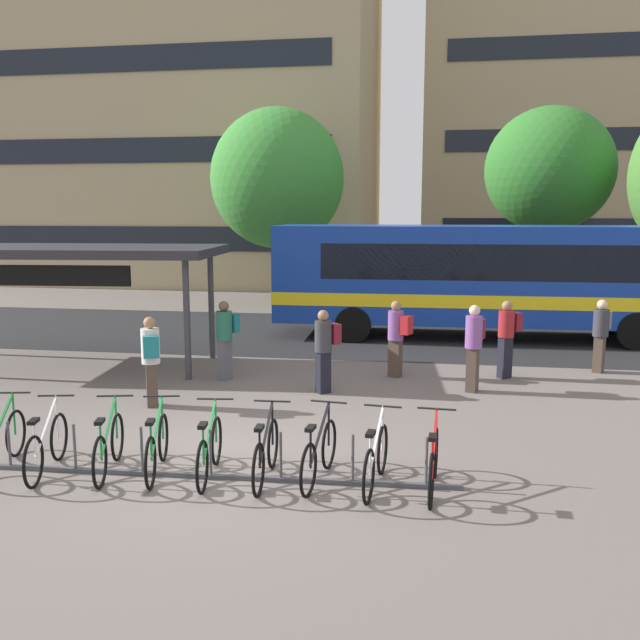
{
  "coord_description": "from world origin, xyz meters",
  "views": [
    {
      "loc": [
        2.85,
        -9.22,
        3.64
      ],
      "look_at": [
        0.67,
        4.49,
        1.4
      ],
      "focal_mm": 38.45,
      "sensor_mm": 36.0,
      "label": 1
    }
  ],
  "objects_px": {
    "commuter_grey_pack_5": "(601,331)",
    "street_tree_0": "(549,170)",
    "parked_bicycle_white_1": "(47,447)",
    "commuter_teal_pack_1": "(151,356)",
    "city_bus": "(486,276)",
    "parked_bicycle_green_4": "(210,451)",
    "street_tree_1": "(277,179)",
    "commuter_maroon_pack_3": "(325,345)",
    "parked_bicycle_green_2": "(109,447)",
    "parked_bicycle_black_6": "(319,454)",
    "parked_bicycle_white_7": "(376,460)",
    "commuter_red_pack_0": "(397,334)",
    "commuter_teal_pack_2": "(226,334)",
    "parked_bicycle_green_3": "(157,447)",
    "commuter_maroon_pack_6": "(474,342)",
    "commuter_maroon_pack_4": "(507,333)",
    "parked_bicycle_black_5": "(266,454)",
    "parked_bicycle_green_0": "(1,443)",
    "parked_bicycle_red_8": "(434,464)",
    "transit_shelter": "(62,254)"
  },
  "relations": [
    {
      "from": "parked_bicycle_black_5",
      "to": "commuter_teal_pack_1",
      "type": "distance_m",
      "value": 4.33
    },
    {
      "from": "street_tree_0",
      "to": "commuter_maroon_pack_3",
      "type": "bearing_deg",
      "value": -114.34
    },
    {
      "from": "parked_bicycle_black_5",
      "to": "commuter_maroon_pack_3",
      "type": "height_order",
      "value": "commuter_maroon_pack_3"
    },
    {
      "from": "parked_bicycle_green_4",
      "to": "parked_bicycle_green_2",
      "type": "bearing_deg",
      "value": 85.25
    },
    {
      "from": "commuter_teal_pack_1",
      "to": "commuter_maroon_pack_3",
      "type": "xyz_separation_m",
      "value": [
        3.03,
        1.5,
        -0.0
      ]
    },
    {
      "from": "commuter_maroon_pack_4",
      "to": "commuter_maroon_pack_3",
      "type": "bearing_deg",
      "value": -11.9
    },
    {
      "from": "city_bus",
      "to": "parked_bicycle_green_3",
      "type": "bearing_deg",
      "value": 63.76
    },
    {
      "from": "parked_bicycle_green_4",
      "to": "street_tree_1",
      "type": "relative_size",
      "value": 0.23
    },
    {
      "from": "city_bus",
      "to": "parked_bicycle_black_5",
      "type": "distance_m",
      "value": 11.92
    },
    {
      "from": "commuter_red_pack_0",
      "to": "transit_shelter",
      "type": "bearing_deg",
      "value": 24.67
    },
    {
      "from": "parked_bicycle_white_7",
      "to": "commuter_maroon_pack_6",
      "type": "relative_size",
      "value": 0.97
    },
    {
      "from": "city_bus",
      "to": "parked_bicycle_green_2",
      "type": "relative_size",
      "value": 7.14
    },
    {
      "from": "street_tree_0",
      "to": "parked_bicycle_white_7",
      "type": "bearing_deg",
      "value": -104.97
    },
    {
      "from": "parked_bicycle_white_7",
      "to": "commuter_red_pack_0",
      "type": "relative_size",
      "value": 1.02
    },
    {
      "from": "commuter_grey_pack_5",
      "to": "street_tree_0",
      "type": "relative_size",
      "value": 0.22
    },
    {
      "from": "commuter_maroon_pack_3",
      "to": "commuter_grey_pack_5",
      "type": "xyz_separation_m",
      "value": [
        5.88,
        2.74,
        -0.02
      ]
    },
    {
      "from": "parked_bicycle_black_6",
      "to": "commuter_teal_pack_2",
      "type": "distance_m",
      "value": 6.07
    },
    {
      "from": "parked_bicycle_green_2",
      "to": "parked_bicycle_black_6",
      "type": "distance_m",
      "value": 2.94
    },
    {
      "from": "city_bus",
      "to": "transit_shelter",
      "type": "relative_size",
      "value": 1.63
    },
    {
      "from": "parked_bicycle_green_4",
      "to": "street_tree_0",
      "type": "relative_size",
      "value": 0.23
    },
    {
      "from": "parked_bicycle_white_7",
      "to": "commuter_red_pack_0",
      "type": "height_order",
      "value": "commuter_red_pack_0"
    },
    {
      "from": "commuter_maroon_pack_6",
      "to": "street_tree_1",
      "type": "distance_m",
      "value": 14.17
    },
    {
      "from": "parked_bicycle_red_8",
      "to": "parked_bicycle_green_3",
      "type": "bearing_deg",
      "value": 92.95
    },
    {
      "from": "parked_bicycle_green_2",
      "to": "commuter_maroon_pack_3",
      "type": "height_order",
      "value": "commuter_maroon_pack_3"
    },
    {
      "from": "parked_bicycle_green_0",
      "to": "street_tree_1",
      "type": "bearing_deg",
      "value": -12.03
    },
    {
      "from": "parked_bicycle_white_1",
      "to": "parked_bicycle_black_6",
      "type": "bearing_deg",
      "value": -97.11
    },
    {
      "from": "parked_bicycle_green_3",
      "to": "commuter_grey_pack_5",
      "type": "height_order",
      "value": "commuter_grey_pack_5"
    },
    {
      "from": "parked_bicycle_green_3",
      "to": "commuter_maroon_pack_6",
      "type": "bearing_deg",
      "value": -53.95
    },
    {
      "from": "parked_bicycle_white_7",
      "to": "transit_shelter",
      "type": "xyz_separation_m",
      "value": [
        -7.73,
        6.05,
        2.25
      ]
    },
    {
      "from": "parked_bicycle_white_1",
      "to": "commuter_teal_pack_1",
      "type": "distance_m",
      "value": 3.39
    },
    {
      "from": "commuter_maroon_pack_3",
      "to": "parked_bicycle_black_6",
      "type": "bearing_deg",
      "value": 55.44
    },
    {
      "from": "city_bus",
      "to": "commuter_red_pack_0",
      "type": "xyz_separation_m",
      "value": [
        -2.25,
        -5.08,
        -0.81
      ]
    },
    {
      "from": "parked_bicycle_red_8",
      "to": "commuter_maroon_pack_3",
      "type": "distance_m",
      "value": 5.15
    },
    {
      "from": "commuter_red_pack_0",
      "to": "street_tree_1",
      "type": "xyz_separation_m",
      "value": [
        -5.08,
        10.97,
        3.83
      ]
    },
    {
      "from": "commuter_grey_pack_5",
      "to": "commuter_maroon_pack_6",
      "type": "xyz_separation_m",
      "value": [
        -2.93,
        -2.17,
        0.07
      ]
    },
    {
      "from": "parked_bicycle_green_4",
      "to": "parked_bicycle_red_8",
      "type": "bearing_deg",
      "value": -97.35
    },
    {
      "from": "parked_bicycle_green_4",
      "to": "commuter_maroon_pack_3",
      "type": "distance_m",
      "value": 4.77
    },
    {
      "from": "parked_bicycle_white_1",
      "to": "parked_bicycle_black_5",
      "type": "height_order",
      "value": "same"
    },
    {
      "from": "city_bus",
      "to": "parked_bicycle_green_4",
      "type": "relative_size",
      "value": 7.04
    },
    {
      "from": "commuter_maroon_pack_4",
      "to": "transit_shelter",
      "type": "bearing_deg",
      "value": -35.65
    },
    {
      "from": "parked_bicycle_green_0",
      "to": "commuter_grey_pack_5",
      "type": "distance_m",
      "value": 12.36
    },
    {
      "from": "commuter_maroon_pack_6",
      "to": "parked_bicycle_green_0",
      "type": "bearing_deg",
      "value": -32.42
    },
    {
      "from": "city_bus",
      "to": "parked_bicycle_green_3",
      "type": "relative_size",
      "value": 7.13
    },
    {
      "from": "parked_bicycle_green_2",
      "to": "transit_shelter",
      "type": "relative_size",
      "value": 0.23
    },
    {
      "from": "commuter_red_pack_0",
      "to": "commuter_maroon_pack_4",
      "type": "xyz_separation_m",
      "value": [
        2.36,
        0.3,
        0.02
      ]
    },
    {
      "from": "parked_bicycle_green_0",
      "to": "commuter_maroon_pack_6",
      "type": "bearing_deg",
      "value": -63.36
    },
    {
      "from": "parked_bicycle_white_1",
      "to": "parked_bicycle_white_7",
      "type": "height_order",
      "value": "same"
    },
    {
      "from": "commuter_teal_pack_1",
      "to": "commuter_maroon_pack_3",
      "type": "bearing_deg",
      "value": -89.1
    },
    {
      "from": "commuter_maroon_pack_6",
      "to": "commuter_teal_pack_2",
      "type": "bearing_deg",
      "value": -72.49
    },
    {
      "from": "parked_bicycle_green_2",
      "to": "commuter_maroon_pack_4",
      "type": "relative_size",
      "value": 0.99
    }
  ]
}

